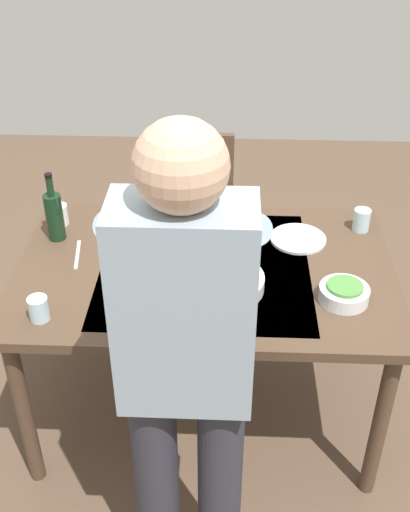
{
  "coord_description": "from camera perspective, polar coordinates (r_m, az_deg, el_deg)",
  "views": [
    {
      "loc": [
        -0.09,
        2.0,
        2.19
      ],
      "look_at": [
        0.0,
        0.0,
        0.83
      ],
      "focal_mm": 44.4,
      "sensor_mm": 36.0,
      "label": 1
    }
  ],
  "objects": [
    {
      "name": "wine_bottle",
      "position": [
        2.64,
        -13.43,
        3.62
      ],
      "size": [
        0.07,
        0.07,
        0.3
      ],
      "color": "black",
      "rests_on": "dining_table"
    },
    {
      "name": "dinner_plate_near",
      "position": [
        2.64,
        8.38,
        1.55
      ],
      "size": [
        0.23,
        0.23,
        0.01
      ],
      "primitive_type": "cylinder",
      "color": "silver",
      "rests_on": "dining_table"
    },
    {
      "name": "dinner_plate_far",
      "position": [
        2.56,
        -4.94,
        0.75
      ],
      "size": [
        0.23,
        0.23,
        0.01
      ],
      "primitive_type": "cylinder",
      "color": "silver",
      "rests_on": "dining_table"
    },
    {
      "name": "dining_table",
      "position": [
        2.5,
        -0.0,
        -2.46
      ],
      "size": [
        1.47,
        0.95,
        0.78
      ],
      "color": "#4C3828",
      "rests_on": "ground_plane"
    },
    {
      "name": "table_fork",
      "position": [
        2.72,
        2.06,
        2.89
      ],
      "size": [
        0.03,
        0.18,
        0.0
      ],
      "primitive_type": "cube",
      "rotation": [
        0.0,
        0.0,
        -0.1
      ],
      "color": "silver",
      "rests_on": "dining_table"
    },
    {
      "name": "side_bowl_salad",
      "position": [
        2.32,
        12.42,
        -3.25
      ],
      "size": [
        0.18,
        0.18,
        0.07
      ],
      "color": "silver",
      "rests_on": "dining_table"
    },
    {
      "name": "wine_glass_left",
      "position": [
        2.23,
        -5.7,
        -1.98
      ],
      "size": [
        0.07,
        0.07,
        0.15
      ],
      "color": "white",
      "rests_on": "dining_table"
    },
    {
      "name": "person_server",
      "position": [
        1.77,
        -1.72,
        -9.79
      ],
      "size": [
        0.42,
        0.61,
        1.69
      ],
      "color": "#2D2D38",
      "rests_on": "ground_plane"
    },
    {
      "name": "water_cup_far_left",
      "position": [
        2.77,
        -12.99,
        3.65
      ],
      "size": [
        0.07,
        0.07,
        0.09
      ],
      "primitive_type": "cylinder",
      "color": "silver",
      "rests_on": "dining_table"
    },
    {
      "name": "water_cup_near_right",
      "position": [
        2.17,
        -7.37,
        -5.01
      ],
      "size": [
        0.07,
        0.07,
        0.11
      ],
      "primitive_type": "cylinder",
      "color": "silver",
      "rests_on": "dining_table"
    },
    {
      "name": "wine_glass_right",
      "position": [
        2.11,
        3.21,
        -4.29
      ],
      "size": [
        0.07,
        0.07,
        0.15
      ],
      "color": "white",
      "rests_on": "dining_table"
    },
    {
      "name": "chair_near",
      "position": [
        3.31,
        -0.97,
        4.07
      ],
      "size": [
        0.4,
        0.4,
        0.91
      ],
      "color": "#352114",
      "rests_on": "ground_plane"
    },
    {
      "name": "ground_plane",
      "position": [
        2.97,
        -0.0,
        -13.33
      ],
      "size": [
        6.0,
        6.0,
        0.0
      ],
      "primitive_type": "plane",
      "color": "brown"
    },
    {
      "name": "table_knife",
      "position": [
        2.57,
        -11.41,
        0.13
      ],
      "size": [
        0.04,
        0.2,
        0.0
      ],
      "primitive_type": "cube",
      "rotation": [
        0.0,
        0.0,
        0.14
      ],
      "color": "silver",
      "rests_on": "dining_table"
    },
    {
      "name": "serving_bowl_pasta",
      "position": [
        2.32,
        1.69,
        -2.27
      ],
      "size": [
        0.3,
        0.3,
        0.07
      ],
      "color": "silver",
      "rests_on": "dining_table"
    },
    {
      "name": "water_cup_far_right",
      "position": [
        2.25,
        -14.76,
        -4.61
      ],
      "size": [
        0.07,
        0.07,
        0.09
      ],
      "primitive_type": "cylinder",
      "color": "silver",
      "rests_on": "dining_table"
    },
    {
      "name": "water_cup_near_left",
      "position": [
        2.74,
        13.93,
        3.18
      ],
      "size": [
        0.07,
        0.07,
        0.1
      ],
      "primitive_type": "cylinder",
      "color": "silver",
      "rests_on": "dining_table"
    }
  ]
}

